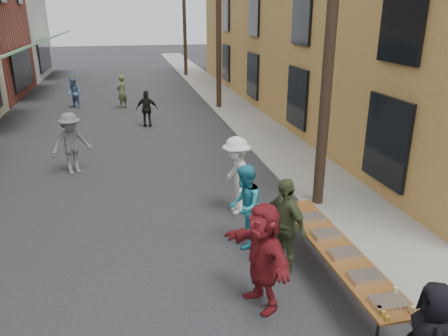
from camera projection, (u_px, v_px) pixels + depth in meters
name	position (u px, v px, depth m)	size (l,w,h in m)	color
ground	(156.00, 300.00, 7.46)	(120.00, 120.00, 0.00)	#28282B
sidewalk	(232.00, 107.00, 22.24)	(2.20, 60.00, 0.10)	gray
building_ochre	(361.00, 3.00, 20.90)	(10.00, 28.00, 10.00)	gold
utility_pole_near	(332.00, 19.00, 9.57)	(0.26, 0.26, 9.00)	#2D2116
utility_pole_mid	(219.00, 15.00, 20.58)	(0.26, 0.26, 9.00)	#2D2116
utility_pole_far	(184.00, 13.00, 31.60)	(0.26, 0.26, 9.00)	#2D2116
serving_table	(336.00, 249.00, 7.69)	(0.70, 4.00, 0.75)	brown
catering_tray_sausage	(389.00, 302.00, 6.15)	(0.50, 0.33, 0.08)	maroon
catering_tray_foil_b	(366.00, 277.00, 6.75)	(0.50, 0.33, 0.08)	#B2B2B7
catering_tray_buns	(344.00, 254.00, 7.39)	(0.50, 0.33, 0.08)	tan
catering_tray_foil_d	(326.00, 234.00, 8.03)	(0.50, 0.33, 0.08)	#B2B2B7
catering_tray_buns_end	(311.00, 218.00, 8.68)	(0.50, 0.33, 0.08)	tan
condiment_jar_a	(387.00, 318.00, 5.83)	(0.07, 0.07, 0.08)	#A57F26
condiment_jar_b	(383.00, 314.00, 5.92)	(0.07, 0.07, 0.08)	#A57F26
condiment_jar_c	(379.00, 309.00, 6.01)	(0.07, 0.07, 0.08)	#A57F26
cup_stack	(413.00, 310.00, 5.96)	(0.08, 0.08, 0.12)	tan
guest_front_c	(245.00, 206.00, 8.94)	(0.86, 0.67, 1.77)	teal
guest_front_d	(236.00, 175.00, 10.44)	(1.23, 0.71, 1.90)	white
guest_front_e	(284.00, 225.00, 8.07)	(1.09, 0.45, 1.85)	#495430
guest_queue_back	(263.00, 256.00, 7.07)	(1.71, 0.55, 1.85)	maroon
passerby_left	(71.00, 143.00, 13.03)	(1.20, 0.69, 1.86)	slate
passerby_mid	(147.00, 109.00, 18.37)	(0.91, 0.38, 1.55)	black
passerby_right	(122.00, 92.00, 21.90)	(0.61, 0.40, 1.66)	#586339
passerby_far	(74.00, 93.00, 21.98)	(0.74, 0.58, 1.52)	#4F709A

